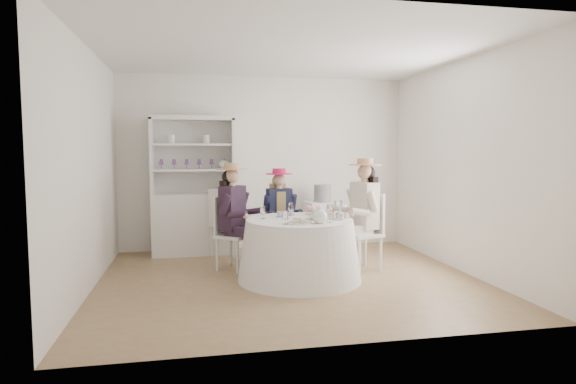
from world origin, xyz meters
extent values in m
plane|color=olive|center=(0.00, 0.00, 0.00)|extent=(4.50, 4.50, 0.00)
plane|color=white|center=(0.00, 0.00, 2.70)|extent=(4.50, 4.50, 0.00)
plane|color=white|center=(0.00, 2.00, 1.35)|extent=(4.50, 0.00, 4.50)
plane|color=white|center=(0.00, -2.00, 1.35)|extent=(4.50, 0.00, 4.50)
plane|color=white|center=(-2.25, 0.00, 1.35)|extent=(0.00, 4.50, 4.50)
plane|color=white|center=(2.25, 0.00, 1.35)|extent=(0.00, 4.50, 4.50)
cone|color=white|center=(0.11, -0.03, 0.36)|extent=(1.48, 1.48, 0.71)
cylinder|color=white|center=(0.11, -0.03, 0.72)|extent=(1.28, 1.28, 0.02)
cube|color=silver|center=(-1.12, 1.70, 0.45)|extent=(1.29, 0.86, 0.91)
cube|color=silver|center=(-1.12, 1.90, 1.46)|extent=(1.15, 0.47, 1.11)
cube|color=silver|center=(-1.12, 1.70, 2.02)|extent=(1.29, 0.86, 0.06)
cube|color=silver|center=(-1.70, 1.70, 1.46)|extent=(0.20, 0.44, 1.11)
cube|color=silver|center=(-0.53, 1.70, 1.46)|extent=(0.20, 0.44, 1.11)
cube|color=silver|center=(-1.12, 1.70, 1.26)|extent=(1.20, 0.78, 0.03)
cube|color=silver|center=(-1.12, 1.70, 1.63)|extent=(1.20, 0.78, 0.03)
sphere|color=white|center=(-0.66, 1.70, 1.34)|extent=(0.14, 0.14, 0.14)
cube|color=silver|center=(0.85, 1.63, 0.38)|extent=(0.51, 0.51, 0.75)
cylinder|color=black|center=(0.85, 1.63, 0.88)|extent=(0.30, 0.30, 0.27)
cube|color=silver|center=(-0.61, 0.61, 0.44)|extent=(0.55, 0.55, 0.04)
cylinder|color=silver|center=(-0.59, 0.39, 0.22)|extent=(0.04, 0.04, 0.43)
cylinder|color=silver|center=(-0.39, 0.64, 0.22)|extent=(0.04, 0.04, 0.43)
cylinder|color=silver|center=(-0.83, 0.59, 0.22)|extent=(0.04, 0.04, 0.43)
cylinder|color=silver|center=(-0.64, 0.83, 0.22)|extent=(0.04, 0.04, 0.43)
cube|color=silver|center=(-0.75, 0.72, 0.71)|extent=(0.26, 0.31, 0.49)
cube|color=black|center=(-0.63, 0.62, 0.81)|extent=(0.38, 0.40, 0.57)
cube|color=black|center=(-0.58, 0.47, 0.52)|extent=(0.34, 0.31, 0.12)
cylinder|color=black|center=(-0.47, 0.38, 0.23)|extent=(0.10, 0.10, 0.45)
cylinder|color=black|center=(-0.73, 0.44, 0.88)|extent=(0.19, 0.18, 0.27)
cube|color=black|center=(-0.47, 0.61, 0.52)|extent=(0.34, 0.31, 0.12)
cylinder|color=black|center=(-0.36, 0.52, 0.23)|extent=(0.10, 0.10, 0.45)
cylinder|color=black|center=(-0.47, 0.76, 0.88)|extent=(0.19, 0.18, 0.27)
cylinder|color=#D8A889|center=(-0.63, 0.62, 1.11)|extent=(0.09, 0.09, 0.08)
sphere|color=#D8A889|center=(-0.63, 0.62, 1.22)|extent=(0.19, 0.19, 0.19)
sphere|color=black|center=(-0.66, 0.65, 1.21)|extent=(0.19, 0.19, 0.19)
cube|color=black|center=(-0.69, 0.67, 0.97)|extent=(0.21, 0.23, 0.37)
cylinder|color=tan|center=(-0.63, 0.62, 1.31)|extent=(0.39, 0.39, 0.01)
cylinder|color=tan|center=(-0.63, 0.62, 1.35)|extent=(0.20, 0.20, 0.08)
cube|color=silver|center=(0.05, 0.94, 0.42)|extent=(0.41, 0.41, 0.04)
cylinder|color=silver|center=(-0.08, 0.77, 0.20)|extent=(0.03, 0.03, 0.41)
cylinder|color=silver|center=(0.21, 0.81, 0.20)|extent=(0.03, 0.03, 0.41)
cylinder|color=silver|center=(-0.12, 1.07, 0.20)|extent=(0.03, 0.03, 0.41)
cylinder|color=silver|center=(0.17, 1.10, 0.20)|extent=(0.03, 0.03, 0.41)
cube|color=silver|center=(0.03, 1.10, 0.66)|extent=(0.35, 0.07, 0.46)
cube|color=#1C1F38|center=(0.04, 0.96, 0.76)|extent=(0.35, 0.23, 0.54)
cube|color=tan|center=(0.04, 0.96, 0.76)|extent=(0.15, 0.22, 0.46)
cube|color=#1C1F38|center=(-0.02, 0.82, 0.49)|extent=(0.16, 0.33, 0.11)
cylinder|color=#1C1F38|center=(0.00, 0.69, 0.21)|extent=(0.09, 0.09, 0.42)
cylinder|color=#1C1F38|center=(-0.14, 0.90, 0.82)|extent=(0.10, 0.17, 0.25)
cube|color=#1C1F38|center=(0.14, 0.84, 0.49)|extent=(0.16, 0.33, 0.11)
cylinder|color=#1C1F38|center=(0.16, 0.71, 0.21)|extent=(0.09, 0.09, 0.42)
cylinder|color=#1C1F38|center=(0.24, 0.94, 0.82)|extent=(0.10, 0.17, 0.25)
cylinder|color=#D8A889|center=(0.04, 0.96, 1.04)|extent=(0.08, 0.08, 0.07)
sphere|color=#D8A889|center=(0.04, 0.96, 1.14)|extent=(0.18, 0.18, 0.18)
sphere|color=tan|center=(0.04, 1.00, 1.13)|extent=(0.18, 0.18, 0.18)
cube|color=tan|center=(0.04, 1.03, 0.91)|extent=(0.23, 0.10, 0.35)
cylinder|color=#CA1E54|center=(0.04, 0.96, 1.23)|extent=(0.37, 0.37, 0.01)
cylinder|color=#CA1E54|center=(0.04, 0.96, 1.26)|extent=(0.18, 0.18, 0.07)
cube|color=silver|center=(1.03, 0.29, 0.46)|extent=(0.51, 0.51, 0.04)
cylinder|color=silver|center=(0.82, 0.40, 0.23)|extent=(0.04, 0.04, 0.45)
cylinder|color=silver|center=(0.92, 0.09, 0.23)|extent=(0.04, 0.04, 0.45)
cylinder|color=silver|center=(1.14, 0.50, 0.23)|extent=(0.04, 0.04, 0.45)
cylinder|color=silver|center=(1.23, 0.18, 0.23)|extent=(0.04, 0.04, 0.45)
cube|color=silver|center=(1.21, 0.34, 0.74)|extent=(0.14, 0.38, 0.51)
cube|color=beige|center=(1.05, 0.30, 0.84)|extent=(0.30, 0.41, 0.60)
cube|color=beige|center=(0.88, 0.35, 0.54)|extent=(0.37, 0.23, 0.12)
cylinder|color=beige|center=(0.75, 0.31, 0.24)|extent=(0.10, 0.10, 0.47)
cylinder|color=beige|center=(0.95, 0.49, 0.91)|extent=(0.20, 0.14, 0.28)
cube|color=beige|center=(0.94, 0.17, 0.54)|extent=(0.37, 0.23, 0.12)
cylinder|color=beige|center=(0.80, 0.13, 0.24)|extent=(0.10, 0.10, 0.47)
cylinder|color=beige|center=(1.07, 0.08, 0.91)|extent=(0.20, 0.14, 0.28)
cylinder|color=#D8A889|center=(1.05, 0.30, 1.16)|extent=(0.09, 0.09, 0.08)
sphere|color=#D8A889|center=(1.05, 0.30, 1.27)|extent=(0.20, 0.20, 0.20)
sphere|color=black|center=(1.09, 0.31, 1.26)|extent=(0.20, 0.20, 0.20)
cube|color=black|center=(1.13, 0.32, 1.02)|extent=(0.15, 0.26, 0.39)
cylinder|color=tan|center=(1.05, 0.30, 1.37)|extent=(0.41, 0.41, 0.01)
cylinder|color=tan|center=(1.05, 0.30, 1.41)|extent=(0.21, 0.21, 0.08)
cube|color=silver|center=(-0.67, 1.57, 0.46)|extent=(0.51, 0.51, 0.04)
cylinder|color=silver|center=(-0.46, 1.68, 0.22)|extent=(0.04, 0.04, 0.45)
cylinder|color=silver|center=(-0.78, 1.77, 0.22)|extent=(0.04, 0.04, 0.45)
cylinder|color=silver|center=(-0.56, 1.36, 0.22)|extent=(0.04, 0.04, 0.45)
cylinder|color=silver|center=(-0.87, 1.45, 0.22)|extent=(0.04, 0.04, 0.45)
cube|color=silver|center=(-0.72, 1.39, 0.73)|extent=(0.38, 0.14, 0.51)
imported|color=white|center=(-0.09, 0.17, 0.77)|extent=(0.10, 0.10, 0.06)
imported|color=white|center=(0.08, 0.28, 0.77)|extent=(0.08, 0.08, 0.06)
imported|color=white|center=(0.36, 0.10, 0.77)|extent=(0.12, 0.12, 0.07)
imported|color=white|center=(0.31, -0.09, 0.76)|extent=(0.26, 0.26, 0.05)
sphere|color=pink|center=(0.38, -0.07, 0.83)|extent=(0.07, 0.07, 0.07)
sphere|color=white|center=(0.36, -0.02, 0.83)|extent=(0.07, 0.07, 0.07)
sphere|color=pink|center=(0.32, 0.00, 0.83)|extent=(0.07, 0.07, 0.07)
sphere|color=white|center=(0.27, -0.02, 0.83)|extent=(0.07, 0.07, 0.07)
sphere|color=pink|center=(0.25, -0.07, 0.83)|extent=(0.07, 0.07, 0.07)
sphere|color=white|center=(0.27, -0.11, 0.83)|extent=(0.07, 0.07, 0.07)
sphere|color=pink|center=(0.32, -0.13, 0.83)|extent=(0.07, 0.07, 0.07)
sphere|color=white|center=(0.36, -0.11, 0.83)|extent=(0.07, 0.07, 0.07)
sphere|color=white|center=(0.26, -0.39, 0.81)|extent=(0.17, 0.17, 0.17)
cylinder|color=white|center=(0.37, -0.39, 0.82)|extent=(0.10, 0.03, 0.08)
cylinder|color=white|center=(0.26, -0.39, 0.89)|extent=(0.04, 0.04, 0.02)
cylinder|color=white|center=(0.04, -0.36, 0.74)|extent=(0.29, 0.29, 0.01)
cube|color=beige|center=(-0.02, -0.38, 0.77)|extent=(0.07, 0.04, 0.03)
cube|color=beige|center=(0.04, -0.36, 0.78)|extent=(0.08, 0.06, 0.03)
cube|color=beige|center=(0.09, -0.34, 0.77)|extent=(0.08, 0.07, 0.03)
cube|color=beige|center=(0.01, -0.32, 0.78)|extent=(0.08, 0.08, 0.03)
cube|color=beige|center=(0.07, -0.40, 0.77)|extent=(0.07, 0.08, 0.03)
cylinder|color=white|center=(0.59, -0.12, 0.74)|extent=(0.24, 0.24, 0.01)
cylinder|color=white|center=(0.59, -0.12, 0.81)|extent=(0.02, 0.02, 0.16)
cylinder|color=white|center=(0.59, -0.12, 0.89)|extent=(0.18, 0.18, 0.01)
camera|label=1|loc=(-1.13, -5.57, 1.56)|focal=30.00mm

